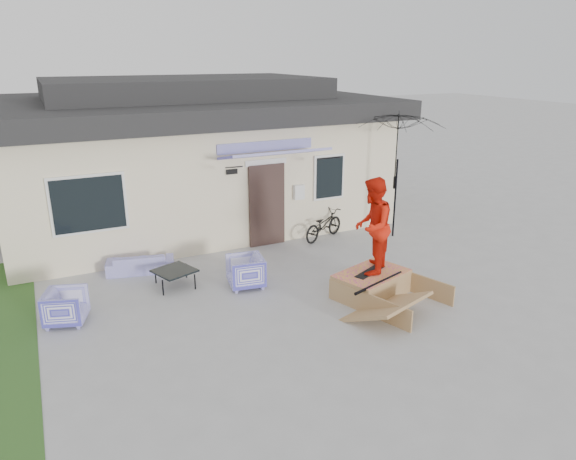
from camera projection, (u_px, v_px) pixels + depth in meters
name	position (u px, v px, depth m)	size (l,w,h in m)	color
ground	(317.00, 330.00, 9.36)	(90.00, 90.00, 0.00)	#A4A4A4
house	(188.00, 151.00, 15.55)	(10.80, 8.49, 4.10)	beige
loveseat	(140.00, 260.00, 11.78)	(1.47, 0.43, 0.57)	#3834BB
armchair_left	(66.00, 305.00, 9.51)	(0.69, 0.64, 0.71)	#3834BB
armchair_right	(245.00, 270.00, 11.01)	(0.72, 0.67, 0.74)	#3834BB
coffee_table	(175.00, 278.00, 11.08)	(0.75, 0.75, 0.37)	black
bicycle	(324.00, 222.00, 13.85)	(0.52, 1.49, 0.95)	black
patio_umbrella	(397.00, 173.00, 13.66)	(2.57, 2.43, 2.20)	black
skate_ramp	(371.00, 284.00, 10.66)	(1.45, 1.93, 0.48)	#9F774A
skateboard	(370.00, 271.00, 10.61)	(0.86, 0.21, 0.05)	black
skater	(373.00, 224.00, 10.29)	(0.95, 0.73, 1.94)	red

